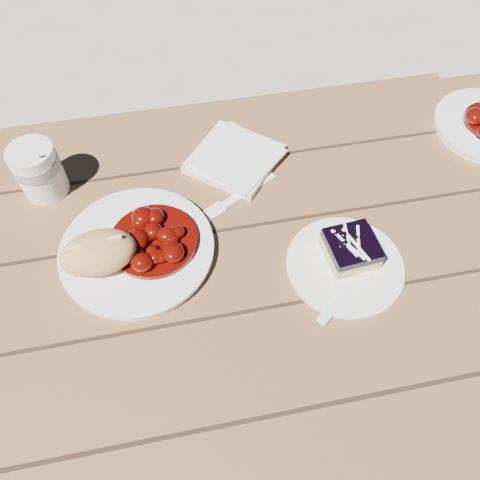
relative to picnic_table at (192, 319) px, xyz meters
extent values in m
plane|color=#A8A398|center=(0.00, 0.00, -0.59)|extent=(60.00, 60.00, 0.00)
cube|color=brown|center=(0.00, 0.00, 0.14)|extent=(2.00, 0.80, 0.05)
cube|color=brown|center=(0.00, 0.65, -0.15)|extent=(1.80, 0.25, 0.04)
cube|color=brown|center=(0.80, 0.65, -0.38)|extent=(0.06, 0.06, 0.42)
cylinder|color=white|center=(-0.07, 0.06, 0.17)|extent=(0.25, 0.25, 0.02)
ellipsoid|color=tan|center=(-0.12, 0.04, 0.21)|extent=(0.13, 0.09, 0.06)
cylinder|color=white|center=(0.26, -0.03, 0.17)|extent=(0.19, 0.19, 0.01)
cube|color=#CFBC71|center=(0.27, -0.02, 0.18)|extent=(0.08, 0.08, 0.03)
cube|color=black|center=(0.27, -0.02, 0.20)|extent=(0.08, 0.08, 0.02)
cylinder|color=white|center=(-0.22, 0.23, 0.21)|extent=(0.08, 0.08, 0.10)
cube|color=white|center=(0.13, 0.24, 0.17)|extent=(0.21, 0.21, 0.01)
camera|label=1|loc=(0.02, -0.39, 0.83)|focal=35.00mm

